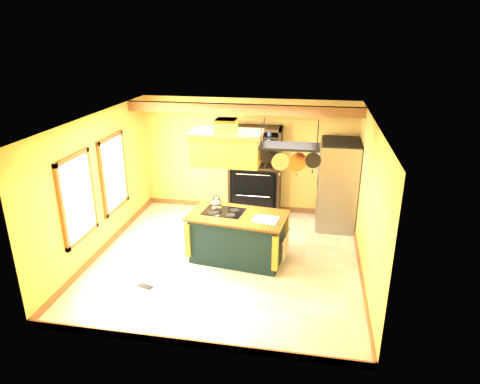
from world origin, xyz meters
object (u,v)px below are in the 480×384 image
(pot_rack, at_px, (289,151))
(refrigerator, at_px, (337,187))
(range_hood, at_px, (226,146))
(hutch, at_px, (255,180))
(kitchen_island, at_px, (238,236))

(pot_rack, bearing_deg, refrigerator, 62.38)
(range_hood, xyz_separation_m, hutch, (0.21, 2.21, -1.39))
(refrigerator, bearing_deg, range_hood, -138.27)
(range_hood, height_order, hutch, range_hood)
(pot_rack, height_order, refrigerator, pot_rack)
(kitchen_island, distance_m, refrigerator, 2.66)
(kitchen_island, relative_size, refrigerator, 1.00)
(range_hood, bearing_deg, hutch, 84.71)
(pot_rack, bearing_deg, range_hood, -179.85)
(kitchen_island, height_order, refrigerator, refrigerator)
(pot_rack, xyz_separation_m, refrigerator, (0.96, 1.84, -1.25))
(range_hood, height_order, pot_rack, same)
(hutch, bearing_deg, range_hood, -95.29)
(refrigerator, height_order, hutch, hutch)
(range_hood, relative_size, hutch, 0.60)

